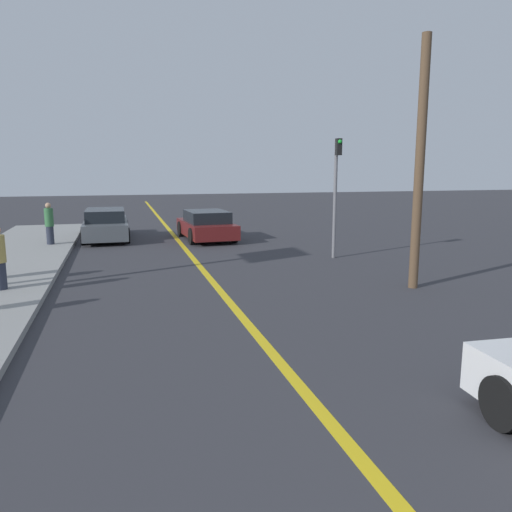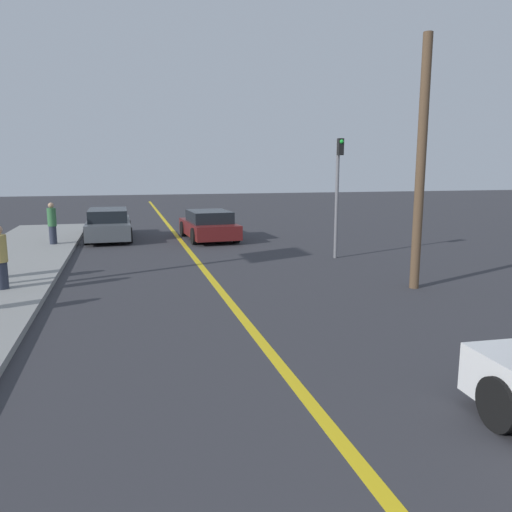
{
  "view_description": "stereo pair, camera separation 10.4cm",
  "coord_description": "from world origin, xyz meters",
  "px_view_note": "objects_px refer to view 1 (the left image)",
  "views": [
    {
      "loc": [
        -2.4,
        0.3,
        3.12
      ],
      "look_at": [
        0.51,
        10.93,
        1.16
      ],
      "focal_mm": 35.0,
      "sensor_mm": 36.0,
      "label": 1
    },
    {
      "loc": [
        -2.3,
        0.27,
        3.12
      ],
      "look_at": [
        0.51,
        10.93,
        1.16
      ],
      "focal_mm": 35.0,
      "sensor_mm": 36.0,
      "label": 2
    }
  ],
  "objects_px": {
    "car_ahead_center": "(206,225)",
    "utility_pole": "(420,165)",
    "pedestrian_by_sign": "(49,224)",
    "car_far_distant": "(106,225)",
    "traffic_light": "(336,186)"
  },
  "relations": [
    {
      "from": "car_ahead_center",
      "to": "utility_pole",
      "type": "bearing_deg",
      "value": -73.31
    },
    {
      "from": "pedestrian_by_sign",
      "to": "traffic_light",
      "type": "bearing_deg",
      "value": -26.8
    },
    {
      "from": "car_far_distant",
      "to": "pedestrian_by_sign",
      "type": "distance_m",
      "value": 2.87
    },
    {
      "from": "pedestrian_by_sign",
      "to": "car_ahead_center",
      "type": "bearing_deg",
      "value": 6.46
    },
    {
      "from": "car_ahead_center",
      "to": "pedestrian_by_sign",
      "type": "height_order",
      "value": "pedestrian_by_sign"
    },
    {
      "from": "car_far_distant",
      "to": "utility_pole",
      "type": "height_order",
      "value": "utility_pole"
    },
    {
      "from": "car_far_distant",
      "to": "utility_pole",
      "type": "distance_m",
      "value": 14.24
    },
    {
      "from": "traffic_light",
      "to": "utility_pole",
      "type": "relative_size",
      "value": 0.64
    },
    {
      "from": "pedestrian_by_sign",
      "to": "utility_pole",
      "type": "distance_m",
      "value": 14.03
    },
    {
      "from": "car_ahead_center",
      "to": "car_far_distant",
      "type": "bearing_deg",
      "value": 160.11
    },
    {
      "from": "car_ahead_center",
      "to": "pedestrian_by_sign",
      "type": "relative_size",
      "value": 2.65
    },
    {
      "from": "car_ahead_center",
      "to": "car_far_distant",
      "type": "relative_size",
      "value": 0.9
    },
    {
      "from": "car_ahead_center",
      "to": "traffic_light",
      "type": "xyz_separation_m",
      "value": [
        3.53,
        -5.68,
        1.88
      ]
    },
    {
      "from": "car_ahead_center",
      "to": "pedestrian_by_sign",
      "type": "distance_m",
      "value": 6.36
    },
    {
      "from": "car_ahead_center",
      "to": "utility_pole",
      "type": "distance_m",
      "value": 11.21
    }
  ]
}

